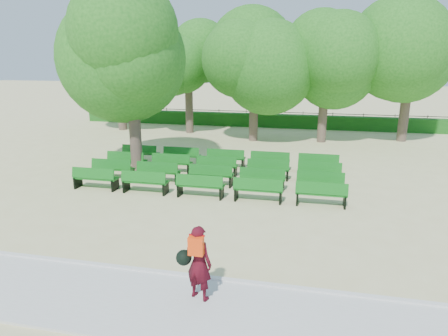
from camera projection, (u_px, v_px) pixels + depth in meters
ground at (210, 188)px, 15.00m from camera, size 120.00×120.00×0.00m
paving at (119, 300)px, 8.03m from camera, size 30.00×2.20×0.06m
curb at (143, 271)px, 9.11m from camera, size 30.00×0.12×0.10m
hedge at (259, 120)px, 28.05m from camera, size 26.00×0.70×0.90m
fence at (260, 126)px, 28.55m from camera, size 26.00×0.10×1.02m
tree_line at (250, 137)px, 24.41m from camera, size 21.80×6.80×7.04m
bench_array at (215, 178)px, 15.97m from camera, size 1.70×0.62×1.05m
tree_among at (130, 54)px, 15.88m from camera, size 5.08×5.08×7.16m
person at (198, 262)px, 7.86m from camera, size 0.78×0.54×1.57m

